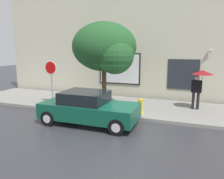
{
  "coord_description": "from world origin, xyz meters",
  "views": [
    {
      "loc": [
        3.1,
        -8.36,
        3.23
      ],
      "look_at": [
        -0.65,
        1.8,
        1.2
      ],
      "focal_mm": 35.32,
      "sensor_mm": 36.0,
      "label": 1
    }
  ],
  "objects_px": {
    "parked_car": "(88,108)",
    "street_tree": "(106,49)",
    "stop_sign": "(51,74)",
    "fire_hydrant": "(140,106)",
    "pedestrian_with_umbrella": "(200,78)"
  },
  "relations": [
    {
      "from": "fire_hydrant",
      "to": "street_tree",
      "type": "distance_m",
      "value": 3.32
    },
    {
      "from": "parked_car",
      "to": "stop_sign",
      "type": "relative_size",
      "value": 1.72
    },
    {
      "from": "fire_hydrant",
      "to": "stop_sign",
      "type": "relative_size",
      "value": 0.31
    },
    {
      "from": "parked_car",
      "to": "stop_sign",
      "type": "height_order",
      "value": "stop_sign"
    },
    {
      "from": "fire_hydrant",
      "to": "stop_sign",
      "type": "xyz_separation_m",
      "value": [
        -5.08,
        0.13,
        1.34
      ]
    },
    {
      "from": "pedestrian_with_umbrella",
      "to": "street_tree",
      "type": "height_order",
      "value": "street_tree"
    },
    {
      "from": "street_tree",
      "to": "stop_sign",
      "type": "relative_size",
      "value": 1.82
    },
    {
      "from": "pedestrian_with_umbrella",
      "to": "fire_hydrant",
      "type": "bearing_deg",
      "value": -146.44
    },
    {
      "from": "fire_hydrant",
      "to": "stop_sign",
      "type": "distance_m",
      "value": 5.26
    },
    {
      "from": "parked_car",
      "to": "fire_hydrant",
      "type": "bearing_deg",
      "value": 43.26
    },
    {
      "from": "parked_car",
      "to": "street_tree",
      "type": "xyz_separation_m",
      "value": [
        -0.02,
        2.12,
        2.52
      ]
    },
    {
      "from": "pedestrian_with_umbrella",
      "to": "street_tree",
      "type": "bearing_deg",
      "value": -162.93
    },
    {
      "from": "street_tree",
      "to": "stop_sign",
      "type": "xyz_separation_m",
      "value": [
        -3.19,
        -0.22,
        -1.36
      ]
    },
    {
      "from": "fire_hydrant",
      "to": "stop_sign",
      "type": "height_order",
      "value": "stop_sign"
    },
    {
      "from": "parked_car",
      "to": "pedestrian_with_umbrella",
      "type": "height_order",
      "value": "pedestrian_with_umbrella"
    }
  ]
}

